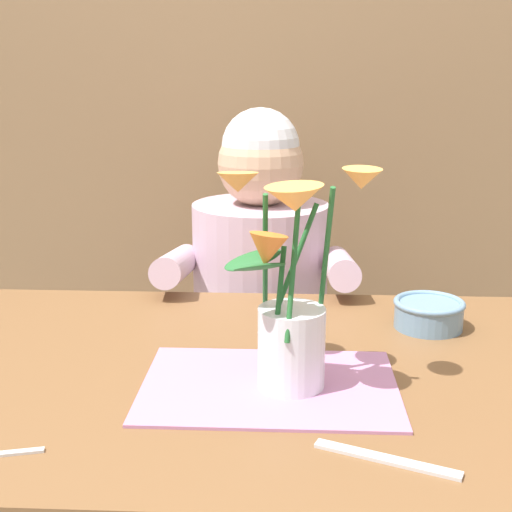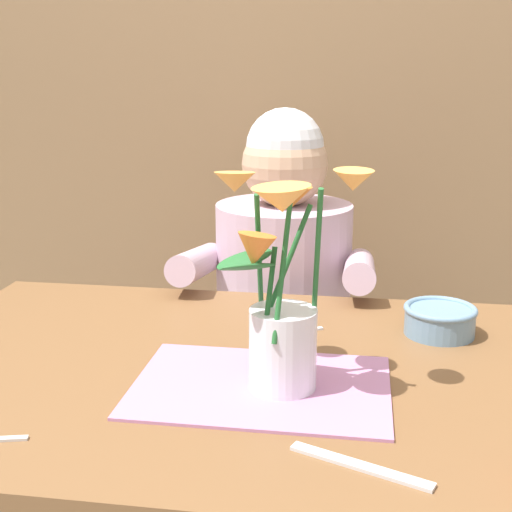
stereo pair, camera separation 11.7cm
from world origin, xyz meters
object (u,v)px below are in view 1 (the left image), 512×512
seated_person (260,332)px  ceramic_bowl (429,313)px  flower_vase (290,294)px  dinner_knife (386,459)px

seated_person → ceramic_bowl: seated_person is taller
flower_vase → ceramic_bowl: flower_vase is taller
seated_person → flower_vase: size_ratio=3.27×
seated_person → dinner_knife: 0.94m
flower_vase → ceramic_bowl: bearing=46.0°
seated_person → flower_vase: 0.77m
ceramic_bowl → dinner_knife: bearing=-106.4°
ceramic_bowl → dinner_knife: 0.50m
ceramic_bowl → seated_person: bearing=129.6°
seated_person → dinner_knife: seated_person is taller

